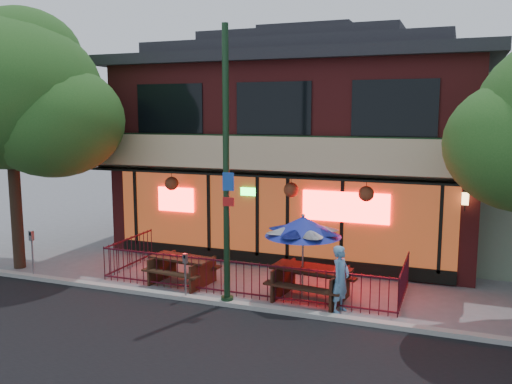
# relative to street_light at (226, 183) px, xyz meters

# --- Properties ---
(ground) EXTENTS (80.00, 80.00, 0.00)m
(ground) POSITION_rel_street_light_xyz_m (-0.00, 0.40, -3.15)
(ground) COLOR gray
(ground) RESTS_ON ground
(curb) EXTENTS (80.00, 0.25, 0.12)m
(curb) POSITION_rel_street_light_xyz_m (-0.00, -0.10, -3.09)
(curb) COLOR #999993
(curb) RESTS_ON ground
(restaurant_building) EXTENTS (12.96, 9.49, 8.05)m
(restaurant_building) POSITION_rel_street_light_xyz_m (-0.00, 7.51, 0.98)
(restaurant_building) COLOR maroon
(restaurant_building) RESTS_ON ground
(patio_fence) EXTENTS (8.44, 2.62, 1.00)m
(patio_fence) POSITION_rel_street_light_xyz_m (-0.00, 0.91, -2.52)
(patio_fence) COLOR #420E1A
(patio_fence) RESTS_ON ground
(street_light) EXTENTS (0.43, 0.32, 7.00)m
(street_light) POSITION_rel_street_light_xyz_m (0.00, 0.00, 0.00)
(street_light) COLOR #17341B
(street_light) RESTS_ON ground
(street_tree_left) EXTENTS (5.60, 5.60, 8.05)m
(street_tree_left) POSITION_rel_street_light_xyz_m (-7.46, 0.79, 2.52)
(street_tree_left) COLOR #34271A
(street_tree_left) RESTS_ON ground
(picnic_table_left) EXTENTS (1.99, 1.61, 0.78)m
(picnic_table_left) POSITION_rel_street_light_xyz_m (-1.90, 1.10, -2.63)
(picnic_table_left) COLOR #362113
(picnic_table_left) RESTS_ON ground
(picnic_table_right) EXTENTS (2.22, 1.80, 0.87)m
(picnic_table_right) POSITION_rel_street_light_xyz_m (1.92, 1.10, -2.57)
(picnic_table_right) COLOR #321B11
(picnic_table_right) RESTS_ON ground
(patio_umbrella) EXTENTS (2.00, 1.99, 2.28)m
(patio_umbrella) POSITION_rel_street_light_xyz_m (1.68, 1.10, -1.20)
(patio_umbrella) COLOR gray
(patio_umbrella) RESTS_ON ground
(pedestrian) EXTENTS (0.55, 0.69, 1.67)m
(pedestrian) POSITION_rel_street_light_xyz_m (2.82, 0.50, -2.31)
(pedestrian) COLOR #6299C5
(pedestrian) RESTS_ON ground
(parking_meter_near) EXTENTS (0.14, 0.13, 1.25)m
(parking_meter_near) POSITION_rel_street_light_xyz_m (-1.16, -0.08, -2.31)
(parking_meter_near) COLOR gray
(parking_meter_near) RESTS_ON ground
(parking_meter_far) EXTENTS (0.14, 0.13, 1.43)m
(parking_meter_far) POSITION_rel_street_light_xyz_m (-6.29, 0.00, -2.18)
(parking_meter_far) COLOR #95979D
(parking_meter_far) RESTS_ON ground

